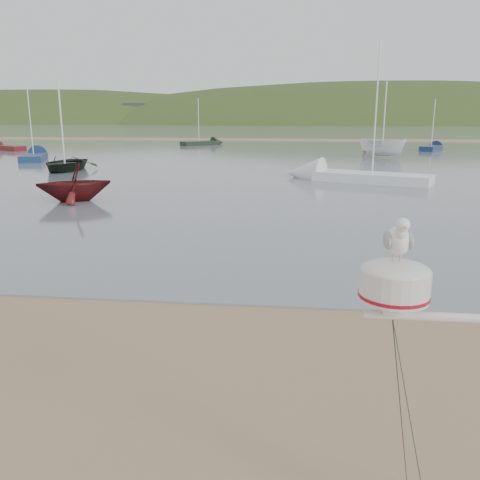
# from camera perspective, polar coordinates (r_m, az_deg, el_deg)

# --- Properties ---
(ground) EXTENTS (560.00, 560.00, 0.00)m
(ground) POSITION_cam_1_polar(r_m,az_deg,el_deg) (7.02, -19.55, -18.28)
(ground) COLOR #896D4F
(ground) RESTS_ON ground
(water) EXTENTS (560.00, 256.00, 0.04)m
(water) POSITION_cam_1_polar(r_m,az_deg,el_deg) (137.36, 5.53, 12.33)
(water) COLOR slate
(water) RESTS_ON ground
(sandbar) EXTENTS (560.00, 7.00, 0.07)m
(sandbar) POSITION_cam_1_polar(r_m,az_deg,el_deg) (75.42, 4.50, 11.15)
(sandbar) COLOR #896D4F
(sandbar) RESTS_ON water
(hill_ridge) EXTENTS (620.00, 180.00, 80.00)m
(hill_ridge) POSITION_cam_1_polar(r_m,az_deg,el_deg) (241.92, 10.38, 8.15)
(hill_ridge) COLOR #2A3D19
(hill_ridge) RESTS_ON ground
(far_cottages) EXTENTS (294.40, 6.30, 8.00)m
(far_cottages) POSITION_cam_1_polar(r_m,az_deg,el_deg) (201.28, 6.84, 13.91)
(far_cottages) COLOR silver
(far_cottages) RESTS_ON ground
(boat_dark) EXTENTS (3.33, 1.04, 4.63)m
(boat_dark) POSITION_cam_1_polar(r_m,az_deg,el_deg) (35.63, -19.32, 11.06)
(boat_dark) COLOR black
(boat_dark) RESTS_ON water
(boat_red) EXTENTS (2.67, 3.07, 3.04)m
(boat_red) POSITION_cam_1_polar(r_m,az_deg,el_deg) (22.78, -18.28, 7.96)
(boat_red) COLOR #501213
(boat_red) RESTS_ON water
(boat_white) EXTENTS (2.39, 2.38, 4.44)m
(boat_white) POSITION_cam_1_polar(r_m,az_deg,el_deg) (45.87, 15.82, 11.66)
(boat_white) COLOR white
(boat_white) RESTS_ON water
(sailboat_white_near) EXTENTS (8.38, 4.99, 8.14)m
(sailboat_white_near) POSITION_cam_1_polar(r_m,az_deg,el_deg) (29.59, 10.19, 7.19)
(sailboat_white_near) COLOR white
(sailboat_white_near) RESTS_ON ground
(dinghy_red_far) EXTENTS (5.65, 3.96, 1.38)m
(dinghy_red_far) POSITION_cam_1_polar(r_m,az_deg,el_deg) (59.65, -25.21, 9.38)
(dinghy_red_far) COLOR #501213
(dinghy_red_far) RESTS_ON ground
(sailboat_blue_far) EXTENTS (3.75, 5.54, 5.56)m
(sailboat_blue_far) POSITION_cam_1_polar(r_m,az_deg,el_deg) (57.95, 20.98, 9.70)
(sailboat_blue_far) COLOR navy
(sailboat_blue_far) RESTS_ON ground
(sailboat_dark_mid) EXTENTS (5.22, 5.23, 5.95)m
(sailboat_dark_mid) POSITION_cam_1_polar(r_m,az_deg,el_deg) (63.32, -3.53, 10.85)
(sailboat_dark_mid) COLOR black
(sailboat_dark_mid) RESTS_ON ground
(sailboat_blue_near) EXTENTS (3.97, 6.92, 6.74)m
(sailboat_blue_near) POSITION_cam_1_polar(r_m,az_deg,el_deg) (46.55, -21.88, 8.80)
(sailboat_blue_near) COLOR navy
(sailboat_blue_near) RESTS_ON ground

